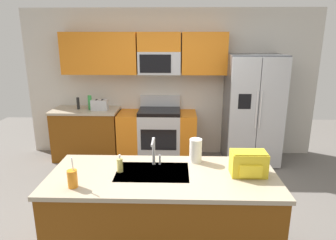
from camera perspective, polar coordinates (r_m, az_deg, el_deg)
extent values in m
plane|color=#66605B|center=(3.89, -0.21, -17.53)|extent=(9.00, 9.00, 0.00)
cube|color=beige|center=(5.47, 0.51, 6.91)|extent=(5.20, 0.10, 2.60)
cube|color=orange|center=(5.45, -15.88, 12.11)|extent=(0.70, 0.32, 0.70)
cube|color=orange|center=(5.29, -9.09, 12.41)|extent=(0.58, 0.32, 0.70)
cube|color=orange|center=(5.23, 6.90, 12.45)|extent=(0.76, 0.32, 0.70)
cube|color=#B7BABF|center=(5.22, -1.63, 10.80)|extent=(0.72, 0.32, 0.38)
cube|color=black|center=(5.06, -2.43, 10.64)|extent=(0.52, 0.01, 0.30)
cube|color=orange|center=(5.21, -1.66, 14.64)|extent=(0.72, 0.32, 0.32)
cube|color=brown|center=(5.57, -15.11, -2.70)|extent=(1.12, 0.60, 0.86)
cube|color=tan|center=(5.45, -15.45, 1.80)|extent=(1.15, 0.63, 0.04)
cube|color=#B7BABF|center=(5.35, -1.61, -3.02)|extent=(0.72, 0.60, 0.84)
cube|color=black|center=(5.05, -1.81, -3.80)|extent=(0.60, 0.01, 0.36)
cube|color=black|center=(5.22, -1.65, 1.66)|extent=(0.72, 0.60, 0.06)
cube|color=#B7BABF|center=(5.45, -1.50, 3.67)|extent=(0.72, 0.06, 0.20)
cube|color=orange|center=(5.40, -7.35, -2.95)|extent=(0.36, 0.60, 0.84)
cube|color=orange|center=(5.34, 3.76, -3.07)|extent=(0.28, 0.60, 0.84)
cube|color=#4C4F54|center=(5.31, 15.69, 1.93)|extent=(0.90, 0.70, 1.85)
cube|color=#B7BABF|center=(4.91, 14.15, 0.94)|extent=(0.44, 0.04, 1.81)
cube|color=#B7BABF|center=(5.03, 19.16, 0.88)|extent=(0.44, 0.04, 1.81)
cylinder|color=silver|center=(4.90, 16.52, 1.87)|extent=(0.02, 0.02, 0.60)
cylinder|color=silver|center=(4.92, 17.19, 1.86)|extent=(0.02, 0.02, 0.60)
cube|color=black|center=(4.84, 14.37, 3.42)|extent=(0.20, 0.00, 0.24)
cube|color=brown|center=(3.05, -0.94, -18.23)|extent=(2.07, 0.85, 0.86)
cube|color=tan|center=(2.82, -0.98, -10.63)|extent=(2.11, 0.89, 0.04)
cube|color=#B7BABF|center=(2.87, -2.96, -10.06)|extent=(0.68, 0.44, 0.03)
cube|color=#B7BABF|center=(5.30, -12.86, 2.83)|extent=(0.28, 0.16, 0.18)
cube|color=black|center=(5.30, -13.45, 3.75)|extent=(0.03, 0.11, 0.01)
cube|color=black|center=(5.27, -12.39, 3.76)|extent=(0.03, 0.11, 0.01)
cylinder|color=black|center=(5.46, -16.72, 3.05)|extent=(0.05, 0.05, 0.21)
cylinder|color=green|center=(5.37, -14.62, 3.24)|extent=(0.07, 0.07, 0.25)
cylinder|color=#B7BABF|center=(2.97, -2.74, -5.94)|extent=(0.03, 0.03, 0.28)
cylinder|color=#B7BABF|center=(2.83, -2.92, -4.23)|extent=(0.02, 0.20, 0.02)
cylinder|color=#B7BABF|center=(3.00, -1.56, -7.56)|extent=(0.02, 0.02, 0.10)
cylinder|color=orange|center=(2.69, -17.70, -10.60)|extent=(0.08, 0.08, 0.15)
cylinder|color=white|center=(2.63, -17.68, -8.14)|extent=(0.01, 0.03, 0.14)
cylinder|color=#D8CC66|center=(2.87, -9.14, -8.49)|extent=(0.06, 0.06, 0.13)
cylinder|color=white|center=(2.84, -9.21, -6.92)|extent=(0.02, 0.02, 0.04)
cylinder|color=white|center=(3.05, 5.27, -5.78)|extent=(0.12, 0.12, 0.24)
cube|color=yellow|center=(2.86, 15.03, -7.97)|extent=(0.32, 0.20, 0.22)
cube|color=gold|center=(2.80, 15.27, -6.17)|extent=(0.30, 0.14, 0.03)
cube|color=yellow|center=(2.78, 15.47, -9.40)|extent=(0.20, 0.03, 0.11)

